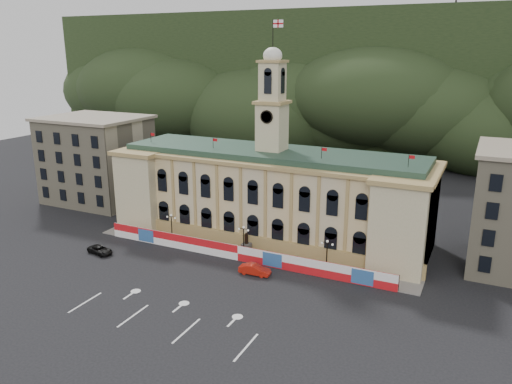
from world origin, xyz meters
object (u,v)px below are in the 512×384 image
at_px(statue, 246,247).
at_px(black_suv, 100,250).
at_px(lamp_center, 244,238).
at_px(red_sedan, 255,270).

distance_m(statue, black_suv, 24.09).
bearing_deg(lamp_center, red_sedan, -49.80).
bearing_deg(statue, lamp_center, -90.00).
bearing_deg(black_suv, red_sedan, -70.42).
relative_size(red_sedan, black_suv, 0.97).
relative_size(statue, black_suv, 0.74).
bearing_deg(red_sedan, black_suv, 94.71).
relative_size(lamp_center, black_suv, 1.02).
bearing_deg(statue, black_suv, -154.34).
distance_m(statue, red_sedan, 8.00).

